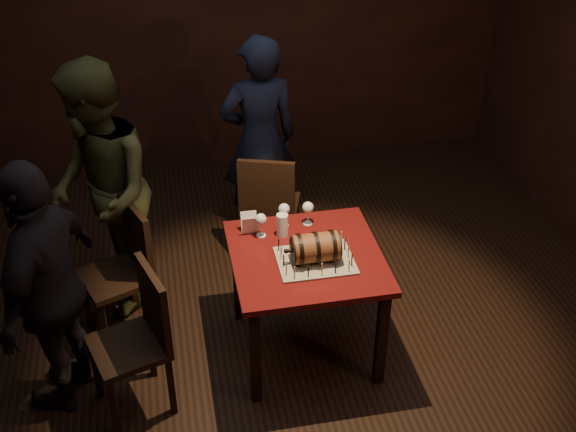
# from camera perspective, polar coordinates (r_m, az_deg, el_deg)

# --- Properties ---
(room_shell) EXTENTS (5.04, 5.04, 2.80)m
(room_shell) POSITION_cam_1_polar(r_m,az_deg,el_deg) (4.02, -1.27, 4.83)
(room_shell) COLOR black
(room_shell) RESTS_ON ground
(pub_table) EXTENTS (0.90, 0.90, 0.75)m
(pub_table) POSITION_cam_1_polar(r_m,az_deg,el_deg) (4.39, 1.45, -4.23)
(pub_table) COLOR #460B0C
(pub_table) RESTS_ON ground
(cake_board) EXTENTS (0.45, 0.35, 0.01)m
(cake_board) POSITION_cam_1_polar(r_m,az_deg,el_deg) (4.27, 2.17, -3.54)
(cake_board) COLOR gray
(cake_board) RESTS_ON pub_table
(barrel_cake) EXTENTS (0.33, 0.19, 0.19)m
(barrel_cake) POSITION_cam_1_polar(r_m,az_deg,el_deg) (4.21, 2.19, -2.52)
(barrel_cake) COLOR brown
(barrel_cake) RESTS_ON cake_board
(birthday_candles) EXTENTS (0.40, 0.30, 0.09)m
(birthday_candles) POSITION_cam_1_polar(r_m,az_deg,el_deg) (4.24, 2.19, -3.03)
(birthday_candles) COLOR #DCCF83
(birthday_candles) RESTS_ON cake_board
(wine_glass_left) EXTENTS (0.07, 0.07, 0.16)m
(wine_glass_left) POSITION_cam_1_polar(r_m,az_deg,el_deg) (4.42, -2.16, -0.33)
(wine_glass_left) COLOR silver
(wine_glass_left) RESTS_ON pub_table
(wine_glass_mid) EXTENTS (0.07, 0.07, 0.16)m
(wine_glass_mid) POSITION_cam_1_polar(r_m,az_deg,el_deg) (4.51, -0.31, 0.48)
(wine_glass_mid) COLOR silver
(wine_glass_mid) RESTS_ON pub_table
(wine_glass_right) EXTENTS (0.07, 0.07, 0.16)m
(wine_glass_right) POSITION_cam_1_polar(r_m,az_deg,el_deg) (4.53, 1.58, 0.61)
(wine_glass_right) COLOR silver
(wine_glass_right) RESTS_ON pub_table
(pint_of_ale) EXTENTS (0.07, 0.07, 0.15)m
(pint_of_ale) POSITION_cam_1_polar(r_m,az_deg,el_deg) (4.45, -0.46, -0.75)
(pint_of_ale) COLOR silver
(pint_of_ale) RESTS_ON pub_table
(menu_card) EXTENTS (0.10, 0.05, 0.13)m
(menu_card) POSITION_cam_1_polar(r_m,az_deg,el_deg) (4.48, -3.06, -0.62)
(menu_card) COLOR white
(menu_card) RESTS_ON pub_table
(chair_back) EXTENTS (0.50, 0.50, 0.93)m
(chair_back) POSITION_cam_1_polar(r_m,az_deg,el_deg) (5.21, -1.52, 0.94)
(chair_back) COLOR black
(chair_back) RESTS_ON ground
(chair_left_rear) EXTENTS (0.52, 0.52, 0.93)m
(chair_left_rear) POSITION_cam_1_polar(r_m,az_deg,el_deg) (4.74, -12.72, -3.76)
(chair_left_rear) COLOR black
(chair_left_rear) RESTS_ON ground
(chair_left_front) EXTENTS (0.50, 0.50, 0.93)m
(chair_left_front) POSITION_cam_1_polar(r_m,az_deg,el_deg) (4.21, -11.59, -9.09)
(chair_left_front) COLOR black
(chair_left_front) RESTS_ON ground
(person_back) EXTENTS (0.64, 0.45, 1.64)m
(person_back) POSITION_cam_1_polar(r_m,az_deg,el_deg) (5.44, -2.29, 6.00)
(person_back) COLOR black
(person_back) RESTS_ON ground
(person_left_rear) EXTENTS (0.80, 0.96, 1.76)m
(person_left_rear) POSITION_cam_1_polar(r_m,az_deg,el_deg) (4.81, -14.60, 1.77)
(person_left_rear) COLOR #3E4020
(person_left_rear) RESTS_ON ground
(person_left_front) EXTENTS (0.72, 1.01, 1.60)m
(person_left_front) POSITION_cam_1_polar(r_m,az_deg,el_deg) (4.21, -18.32, -5.43)
(person_left_front) COLOR black
(person_left_front) RESTS_ON ground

